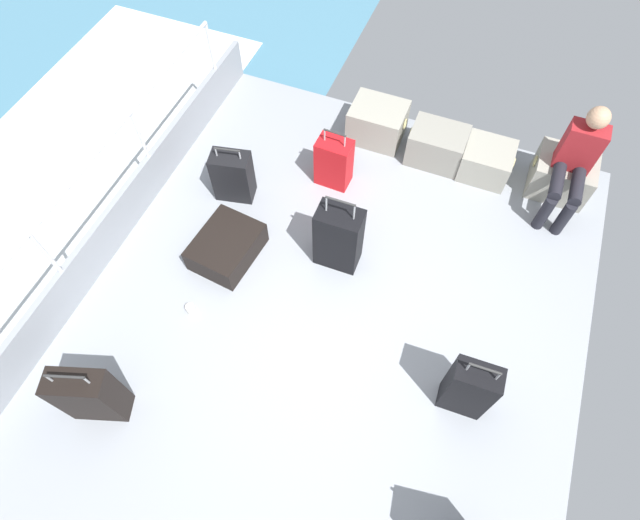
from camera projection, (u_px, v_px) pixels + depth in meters
ground_plane at (330, 312)px, 4.59m from camera, size 4.40×5.20×0.06m
gunwale_port at (116, 223)px, 4.78m from camera, size 0.06×5.20×0.45m
railing_port at (94, 186)px, 4.31m from camera, size 0.04×4.20×1.02m
sea_wake at (23, 214)px, 5.54m from camera, size 12.00×12.00×0.01m
cargo_crate_0 at (377, 122)px, 5.50m from camera, size 0.61×0.47×0.41m
cargo_crate_1 at (437, 145)px, 5.34m from camera, size 0.61×0.43×0.40m
cargo_crate_2 at (487, 161)px, 5.26m from camera, size 0.53×0.46×0.34m
cargo_crate_3 at (562, 175)px, 5.12m from camera, size 0.60×0.50×0.41m
passenger_seated at (576, 162)px, 4.70m from camera, size 0.34×0.66×1.11m
suitcase_0 at (89, 395)px, 3.83m from camera, size 0.48×0.34×0.79m
suitcase_1 at (334, 162)px, 5.11m from camera, size 0.35×0.25×0.69m
suitcase_3 at (227, 247)px, 4.76m from camera, size 0.58×0.70×0.26m
suitcase_4 at (339, 238)px, 4.54m from camera, size 0.41×0.26×0.90m
suitcase_5 at (233, 176)px, 5.02m from camera, size 0.42×0.31×0.66m
suitcase_6 at (469, 389)px, 3.84m from camera, size 0.35×0.21×0.81m
paper_cup at (191, 309)px, 4.52m from camera, size 0.08×0.08×0.10m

